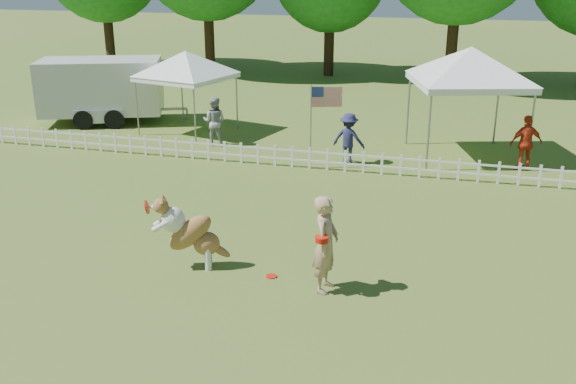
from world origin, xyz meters
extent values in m
plane|color=#48651F|center=(0.00, 0.00, 0.00)|extent=(120.00, 120.00, 0.00)
imported|color=tan|center=(1.66, 0.26, 0.87)|extent=(0.46, 0.66, 1.73)
cylinder|color=red|center=(0.62, 0.47, 0.01)|extent=(0.26, 0.26, 0.02)
imported|color=#97969B|center=(-3.67, 8.60, 0.76)|extent=(0.77, 0.62, 1.51)
imported|color=#222248|center=(0.69, 7.79, 0.72)|extent=(1.01, 0.68, 1.44)
imported|color=red|center=(5.46, 8.43, 0.77)|extent=(0.97, 0.68, 1.53)
camera|label=1|loc=(3.68, -9.54, 5.38)|focal=40.00mm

